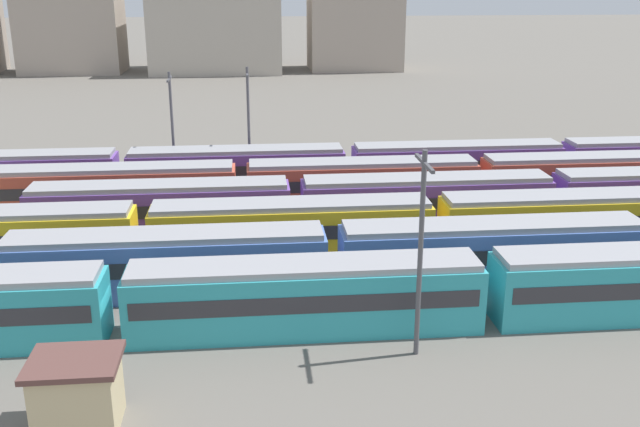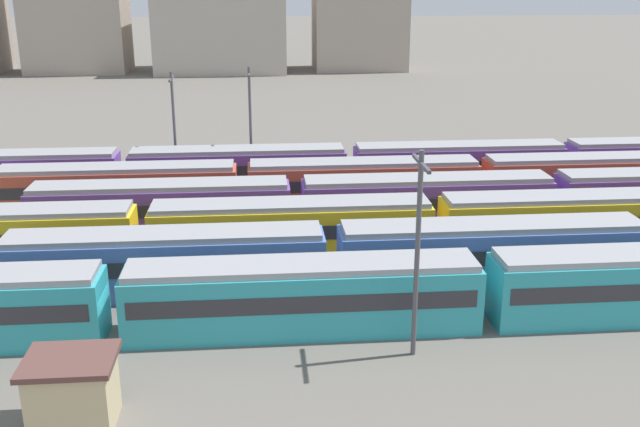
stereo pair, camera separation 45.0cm
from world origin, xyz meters
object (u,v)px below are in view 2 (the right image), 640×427
at_px(train_track_4, 363,183).
at_px(catenary_pole_2, 418,246).
at_px(train_track_5, 564,162).
at_px(signal_hut, 73,391).
at_px(catenary_pole_1, 174,123).
at_px(catenary_pole_3, 250,119).

distance_m(train_track_4, catenary_pole_2, 24.08).
relative_size(train_track_5, signal_hut, 31.25).
relative_size(train_track_5, catenary_pole_1, 11.54).
bearing_deg(train_track_4, catenary_pole_3, 137.83).
relative_size(train_track_4, signal_hut, 15.50).
bearing_deg(train_track_5, catenary_pole_1, 175.08).
height_order(train_track_4, catenary_pole_1, catenary_pole_1).
height_order(train_track_4, catenary_pole_3, catenary_pole_3).
xyz_separation_m(catenary_pole_1, catenary_pole_2, (14.32, -31.88, 0.17)).
bearing_deg(catenary_pole_2, catenary_pole_1, 114.19).
xyz_separation_m(train_track_4, catenary_pole_3, (-8.76, 7.94, 3.70)).
xyz_separation_m(catenary_pole_2, catenary_pole_3, (-7.78, 31.71, 0.02)).
distance_m(train_track_4, signal_hut, 32.42).
bearing_deg(train_track_4, signal_hut, -119.21).
xyz_separation_m(train_track_4, catenary_pole_1, (-15.30, 8.11, 3.51)).
relative_size(catenary_pole_3, signal_hut, 2.81).
xyz_separation_m(catenary_pole_3, signal_hut, (-7.06, -36.23, -4.05)).
bearing_deg(catenary_pole_3, signal_hut, -101.03).
distance_m(train_track_4, catenary_pole_1, 17.67).
distance_m(catenary_pole_1, catenary_pole_3, 6.55).
height_order(catenary_pole_3, signal_hut, catenary_pole_3).
xyz_separation_m(train_track_4, train_track_5, (18.50, 5.20, 0.00)).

